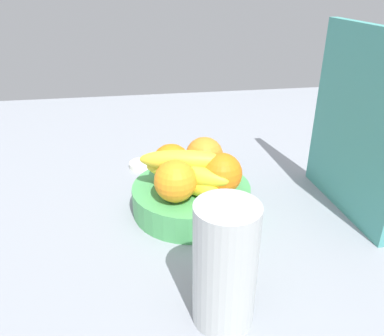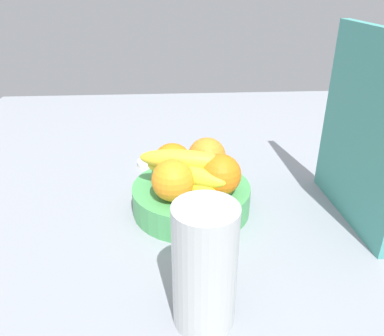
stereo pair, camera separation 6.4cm
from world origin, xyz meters
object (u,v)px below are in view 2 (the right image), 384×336
at_px(orange_center, 173,180).
at_px(thermos_tumbler, 202,267).
at_px(cutting_board, 362,131).
at_px(jar_lid, 150,163).
at_px(fruit_bowl, 192,198).
at_px(orange_front_right, 172,163).
at_px(orange_front_left, 207,156).
at_px(orange_back_left, 220,175).
at_px(banana_bunch, 184,171).

relative_size(orange_center, thermos_tumbler, 0.43).
bearing_deg(cutting_board, jar_lid, -124.53).
xyz_separation_m(fruit_bowl, jar_lid, (-0.21, -0.09, -0.02)).
relative_size(orange_front_right, cutting_board, 0.22).
relative_size(orange_front_left, orange_back_left, 1.00).
height_order(orange_back_left, thermos_tumbler, thermos_tumbler).
distance_m(thermos_tumbler, jar_lid, 0.51).
relative_size(orange_front_right, jar_lid, 1.22).
bearing_deg(banana_bunch, orange_back_left, 77.85).
distance_m(banana_bunch, thermos_tumbler, 0.27).
bearing_deg(orange_back_left, thermos_tumbler, -12.85).
bearing_deg(orange_front_left, jar_lid, -141.81).
bearing_deg(orange_front_right, jar_lid, -163.64).
relative_size(orange_front_left, thermos_tumbler, 0.43).
bearing_deg(orange_back_left, orange_center, -79.81).
height_order(fruit_bowl, orange_center, orange_center).
bearing_deg(orange_front_right, fruit_bowl, 54.38).
bearing_deg(fruit_bowl, jar_lid, -156.59).
bearing_deg(banana_bunch, cutting_board, 86.30).
height_order(orange_front_right, orange_back_left, same).
xyz_separation_m(thermos_tumbler, jar_lid, (-0.50, -0.09, -0.09)).
distance_m(orange_front_left, jar_lid, 0.22).
xyz_separation_m(banana_bunch, cutting_board, (0.02, 0.33, 0.08)).
relative_size(orange_back_left, banana_bunch, 0.46).
xyz_separation_m(orange_front_left, thermos_tumbler, (0.34, -0.04, -0.00)).
relative_size(orange_front_right, thermos_tumbler, 0.43).
distance_m(orange_front_right, orange_back_left, 0.11).
distance_m(cutting_board, thermos_tumbler, 0.41).
height_order(orange_center, banana_bunch, banana_bunch).
height_order(orange_center, orange_back_left, same).
bearing_deg(cutting_board, orange_front_left, -110.62).
relative_size(orange_front_right, banana_bunch, 0.46).
distance_m(fruit_bowl, thermos_tumbler, 0.29).
xyz_separation_m(orange_front_right, cutting_board, (0.06, 0.35, 0.08)).
bearing_deg(fruit_bowl, orange_front_right, -125.62).
bearing_deg(jar_lid, orange_front_right, 16.36).
relative_size(orange_center, orange_back_left, 1.00).
bearing_deg(fruit_bowl, orange_back_left, 58.96).
distance_m(orange_front_right, orange_center, 0.07).
height_order(fruit_bowl, orange_front_left, orange_front_left).
distance_m(orange_center, banana_bunch, 0.04).
bearing_deg(orange_back_left, orange_front_right, -123.03).
height_order(orange_front_left, cutting_board, cutting_board).
bearing_deg(orange_back_left, banana_bunch, -102.15).
bearing_deg(jar_lid, cutting_board, 57.94).
bearing_deg(fruit_bowl, thermos_tumbler, -1.11).
height_order(orange_front_right, orange_center, same).
relative_size(fruit_bowl, cutting_board, 0.66).
bearing_deg(orange_front_right, cutting_board, 79.43).
bearing_deg(fruit_bowl, banana_bunch, -43.45).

